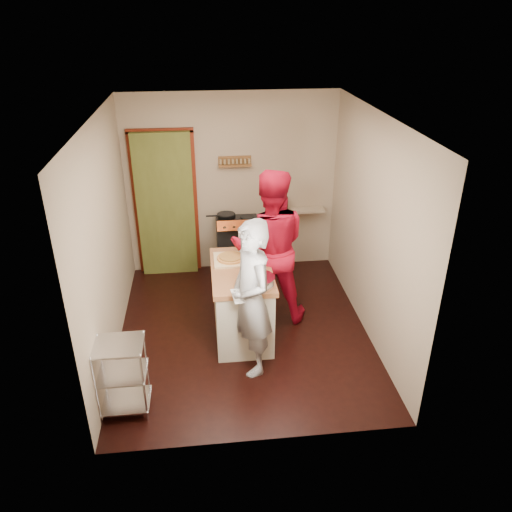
{
  "coord_description": "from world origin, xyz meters",
  "views": [
    {
      "loc": [
        -0.42,
        -5.08,
        3.61
      ],
      "look_at": [
        0.15,
        0.0,
        1.02
      ],
      "focal_mm": 35.0,
      "sensor_mm": 36.0,
      "label": 1
    }
  ],
  "objects_px": {
    "person_stripe": "(251,299)",
    "stove": "(238,248)",
    "island": "(242,300)",
    "person_red": "(270,247)",
    "wire_shelving": "(122,374)"
  },
  "relations": [
    {
      "from": "wire_shelving",
      "to": "person_stripe",
      "type": "distance_m",
      "value": 1.47
    },
    {
      "from": "island",
      "to": "person_red",
      "type": "bearing_deg",
      "value": 42.78
    },
    {
      "from": "island",
      "to": "stove",
      "type": "bearing_deg",
      "value": 87.48
    },
    {
      "from": "person_stripe",
      "to": "stove",
      "type": "bearing_deg",
      "value": 160.49
    },
    {
      "from": "person_red",
      "to": "stove",
      "type": "bearing_deg",
      "value": -70.84
    },
    {
      "from": "island",
      "to": "person_stripe",
      "type": "xyz_separation_m",
      "value": [
        0.04,
        -0.65,
        0.4
      ]
    },
    {
      "from": "stove",
      "to": "island",
      "type": "height_order",
      "value": "island"
    },
    {
      "from": "stove",
      "to": "person_red",
      "type": "bearing_deg",
      "value": -74.77
    },
    {
      "from": "wire_shelving",
      "to": "island",
      "type": "relative_size",
      "value": 0.6
    },
    {
      "from": "wire_shelving",
      "to": "person_red",
      "type": "relative_size",
      "value": 0.41
    },
    {
      "from": "person_stripe",
      "to": "person_red",
      "type": "height_order",
      "value": "person_red"
    },
    {
      "from": "wire_shelving",
      "to": "island",
      "type": "height_order",
      "value": "island"
    },
    {
      "from": "wire_shelving",
      "to": "person_red",
      "type": "height_order",
      "value": "person_red"
    },
    {
      "from": "stove",
      "to": "wire_shelving",
      "type": "height_order",
      "value": "stove"
    },
    {
      "from": "person_red",
      "to": "wire_shelving",
      "type": "bearing_deg",
      "value": 46.57
    }
  ]
}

